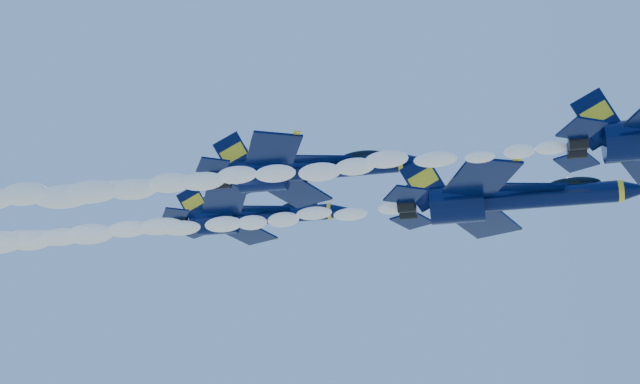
# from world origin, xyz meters

# --- Properties ---
(smoke_trail_jet_lead) EXTENTS (59.75, 2.38, 2.14)m
(smoke_trail_jet_lead) POSITION_xyz_m (-15.38, -10.56, 150.10)
(smoke_trail_jet_lead) COLOR white
(jet_second) EXTENTS (19.08, 15.65, 7.09)m
(jet_second) POSITION_xyz_m (10.54, -1.81, 150.75)
(jet_second) COLOR #050E36
(smoke_trail_jet_second) EXTENTS (59.75, 2.58, 2.33)m
(smoke_trail_jet_second) POSITION_xyz_m (-27.49, -1.81, 150.24)
(smoke_trail_jet_second) COLOR white
(jet_third) EXTENTS (18.66, 15.31, 6.93)m
(jet_third) POSITION_xyz_m (-5.57, 0.84, 155.83)
(jet_third) COLOR #050E36
(jet_fourth) EXTENTS (18.35, 15.05, 6.82)m
(jet_fourth) POSITION_xyz_m (-13.87, 14.35, 157.66)
(jet_fourth) COLOR #050E36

